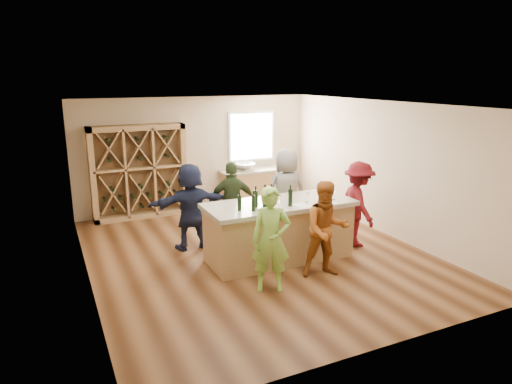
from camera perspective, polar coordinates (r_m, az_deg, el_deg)
name	(u,v)px	position (r m, az deg, el deg)	size (l,w,h in m)	color
floor	(256,256)	(8.81, -0.04, -7.94)	(6.00, 7.00, 0.10)	brown
ceiling	(256,102)	(8.17, -0.04, 11.24)	(6.00, 7.00, 0.10)	white
wall_back	(196,153)	(11.63, -7.50, 4.84)	(6.00, 0.10, 2.80)	#C3AC8E
wall_front	(386,245)	(5.50, 15.94, -6.35)	(6.00, 0.10, 2.80)	#C3AC8E
wall_left	(79,201)	(7.64, -21.25, -1.00)	(0.10, 7.00, 2.80)	#C3AC8E
wall_right	(386,168)	(10.02, 15.98, 2.90)	(0.10, 7.00, 2.80)	#C3AC8E
window_frame	(251,136)	(12.03, -0.58, 6.97)	(1.30, 0.06, 1.30)	white
window_pane	(252,137)	(12.00, -0.51, 6.95)	(1.18, 0.01, 1.18)	white
wine_rack	(139,172)	(11.05, -14.43, 2.44)	(2.20, 0.45, 2.20)	#A37C4D
back_counter_base	(252,188)	(11.99, -0.46, 0.53)	(1.60, 0.58, 0.86)	#A37C4D
back_counter_top	(252,171)	(11.89, -0.46, 2.68)	(1.70, 0.62, 0.06)	#A49B87
sink	(245,167)	(11.79, -1.35, 3.18)	(0.54, 0.54, 0.19)	silver
faucet	(242,163)	(11.94, -1.70, 3.60)	(0.02, 0.02, 0.30)	silver
tasting_counter_base	(279,233)	(8.39, 2.91, -5.11)	(2.60, 1.00, 1.00)	#A37C4D
tasting_counter_top	(279,204)	(8.23, 2.95, -1.56)	(2.72, 1.12, 0.08)	#A49B87
wine_bottle_a	(239,203)	(7.67, -2.08, -1.39)	(0.07, 0.07, 0.27)	black
wine_bottle_b	(254,203)	(7.65, -0.31, -1.42)	(0.07, 0.07, 0.27)	black
wine_bottle_c	(256,199)	(7.87, -0.03, -0.86)	(0.07, 0.07, 0.30)	black
wine_bottle_d	(265,198)	(7.83, 1.13, -0.79)	(0.08, 0.08, 0.33)	black
wine_bottle_e	(271,197)	(7.94, 1.95, -0.64)	(0.08, 0.08, 0.32)	black
wine_glass_a	(279,205)	(7.72, 2.90, -1.64)	(0.07, 0.07, 0.18)	white
wine_glass_c	(327,199)	(8.19, 8.82, -0.86)	(0.07, 0.07, 0.18)	white
wine_glass_d	(307,197)	(8.24, 6.41, -0.61)	(0.07, 0.07, 0.20)	white
wine_glass_e	(334,195)	(8.50, 9.75, -0.33)	(0.07, 0.07, 0.18)	white
tasting_menu_a	(277,211)	(7.71, 2.58, -2.33)	(0.24, 0.32, 0.00)	white
tasting_menu_b	(302,206)	(8.04, 5.76, -1.69)	(0.24, 0.33, 0.00)	white
tasting_menu_c	(329,202)	(8.29, 9.08, -1.30)	(0.19, 0.26, 0.00)	white
person_near_left	(271,240)	(7.08, 1.88, -5.99)	(0.61, 0.44, 1.66)	#8CC64C
person_near_right	(327,229)	(7.68, 8.81, -4.64)	(0.79, 0.44, 1.63)	#994C19
person_server	(358,204)	(9.18, 12.65, -1.48)	(1.09, 0.51, 1.69)	#590F14
person_far_mid	(232,202)	(9.18, -2.96, -1.30)	(0.96, 0.49, 1.64)	#263319
person_far_right	(286,192)	(9.61, 3.77, -0.01)	(0.90, 0.58, 1.83)	slate
person_far_left	(191,206)	(8.88, -8.17, -1.78)	(1.57, 0.57, 1.70)	#191E38
wine_bottle_f	(290,198)	(7.95, 4.30, -0.74)	(0.07, 0.07, 0.30)	black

